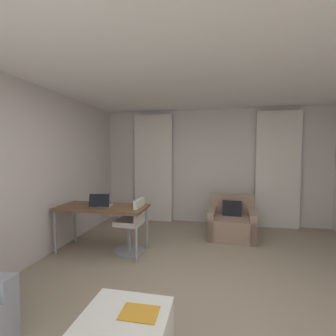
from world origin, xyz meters
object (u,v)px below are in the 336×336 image
at_px(desk, 102,210).
at_px(laptop, 101,204).
at_px(armchair, 232,223).
at_px(magazine_open, 139,313).
at_px(desk_chair, 132,229).

height_order(desk, laptop, laptop).
relative_size(armchair, magazine_open, 3.20).
distance_m(laptop, magazine_open, 2.27).
bearing_deg(desk_chair, armchair, 34.21).
xyz_separation_m(desk_chair, magazine_open, (0.77, -1.94, 0.02)).
distance_m(armchair, desk, 2.44).
distance_m(desk, laptop, 0.11).
distance_m(desk, magazine_open, 2.29).
bearing_deg(desk, desk_chair, 5.32).
relative_size(armchair, desk_chair, 1.03).
xyz_separation_m(desk_chair, laptop, (-0.49, -0.08, 0.40)).
distance_m(armchair, magazine_open, 3.16).
distance_m(armchair, desk_chair, 1.97).
height_order(armchair, laptop, laptop).
xyz_separation_m(desk, desk_chair, (0.48, 0.05, -0.29)).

